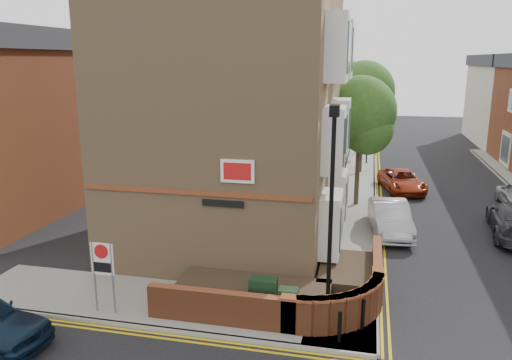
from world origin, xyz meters
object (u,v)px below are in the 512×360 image
at_px(utility_cabinet_large, 263,297).
at_px(zone_sign, 103,265).
at_px(lamppost, 331,218).
at_px(silver_car_near, 390,218).

height_order(utility_cabinet_large, zone_sign, zone_sign).
relative_size(utility_cabinet_large, zone_sign, 0.55).
distance_m(lamppost, silver_car_near, 9.38).
bearing_deg(utility_cabinet_large, zone_sign, -170.31).
relative_size(utility_cabinet_large, silver_car_near, 0.27).
xyz_separation_m(utility_cabinet_large, silver_car_near, (3.90, 8.68, 0.00)).
xyz_separation_m(zone_sign, silver_car_near, (8.60, 9.49, -0.92)).
xyz_separation_m(lamppost, zone_sign, (-6.60, -0.70, -1.70)).
distance_m(utility_cabinet_large, zone_sign, 4.86).
distance_m(lamppost, utility_cabinet_large, 3.24).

